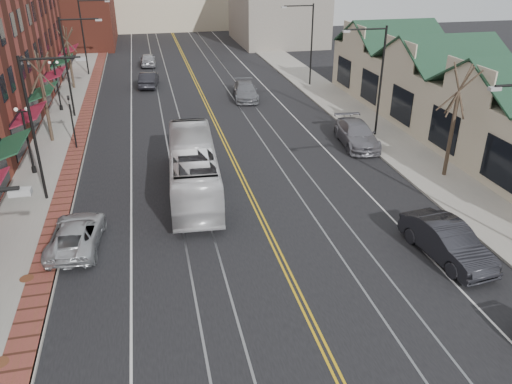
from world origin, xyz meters
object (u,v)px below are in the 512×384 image
parked_car_c (357,134)px  parked_car_d (357,135)px  transit_bus (193,167)px  parked_car_b (447,241)px  parked_suv (76,234)px

parked_car_c → parked_car_d: (0.00, -0.17, -0.03)m
transit_bus → parked_car_b: 14.33m
parked_suv → parked_car_d: size_ratio=1.04×
parked_car_b → parked_suv: bearing=157.5°
parked_suv → parked_car_c: 21.14m
parked_car_b → parked_car_d: parked_car_b is taller
parked_car_c → parked_suv: bearing=-145.5°
parked_car_d → parked_car_b: bearing=-94.5°
parked_suv → parked_car_d: bearing=-147.0°
transit_bus → parked_suv: transit_bus is taller
parked_suv → parked_car_c: parked_car_c is taller
parked_car_b → parked_car_d: (1.80, 14.60, -0.05)m
transit_bus → parked_car_b: transit_bus is taller
parked_suv → parked_car_c: (18.60, 10.04, 0.15)m
parked_car_b → parked_car_c: size_ratio=0.91×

